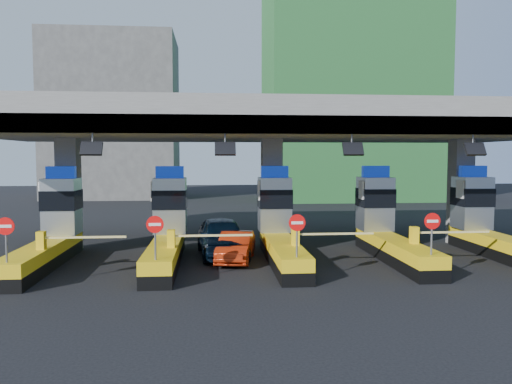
{
  "coord_description": "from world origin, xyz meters",
  "views": [
    {
      "loc": [
        -3.03,
        -22.06,
        4.59
      ],
      "look_at": [
        -1.06,
        0.0,
        3.03
      ],
      "focal_mm": 35.0,
      "sensor_mm": 36.0,
      "label": 1
    }
  ],
  "objects": [
    {
      "name": "ground",
      "position": [
        0.0,
        0.0,
        0.0
      ],
      "size": [
        120.0,
        120.0,
        0.0
      ],
      "primitive_type": "plane",
      "color": "black",
      "rests_on": "ground"
    },
    {
      "name": "toll_canopy",
      "position": [
        0.0,
        2.87,
        6.13
      ],
      "size": [
        28.0,
        12.09,
        7.0
      ],
      "color": "slate",
      "rests_on": "ground"
    },
    {
      "name": "toll_lane_far_left",
      "position": [
        -10.0,
        0.28,
        1.4
      ],
      "size": [
        4.43,
        8.0,
        4.16
      ],
      "color": "black",
      "rests_on": "ground"
    },
    {
      "name": "toll_lane_left",
      "position": [
        -5.0,
        0.28,
        1.4
      ],
      "size": [
        4.43,
        8.0,
        4.16
      ],
      "color": "black",
      "rests_on": "ground"
    },
    {
      "name": "toll_lane_center",
      "position": [
        0.0,
        0.28,
        1.4
      ],
      "size": [
        4.43,
        8.0,
        4.16
      ],
      "color": "black",
      "rests_on": "ground"
    },
    {
      "name": "toll_lane_right",
      "position": [
        5.0,
        0.28,
        1.4
      ],
      "size": [
        4.43,
        8.0,
        4.16
      ],
      "color": "black",
      "rests_on": "ground"
    },
    {
      "name": "toll_lane_far_right",
      "position": [
        10.0,
        0.28,
        1.4
      ],
      "size": [
        4.43,
        8.0,
        4.16
      ],
      "color": "black",
      "rests_on": "ground"
    },
    {
      "name": "bg_building_scaffold",
      "position": [
        12.0,
        32.0,
        14.0
      ],
      "size": [
        18.0,
        12.0,
        28.0
      ],
      "primitive_type": "cube",
      "color": "#1E5926",
      "rests_on": "ground"
    },
    {
      "name": "bg_building_concrete",
      "position": [
        -14.0,
        36.0,
        9.0
      ],
      "size": [
        14.0,
        10.0,
        18.0
      ],
      "primitive_type": "cube",
      "color": "#4C4C49",
      "rests_on": "ground"
    },
    {
      "name": "van",
      "position": [
        -2.57,
        0.99,
        0.88
      ],
      "size": [
        2.57,
        5.35,
        1.76
      ],
      "primitive_type": "imported",
      "rotation": [
        0.0,
        0.0,
        0.1
      ],
      "color": "black",
      "rests_on": "ground"
    },
    {
      "name": "red_car",
      "position": [
        -1.98,
        -0.35,
        0.64
      ],
      "size": [
        2.01,
        4.06,
        1.28
      ],
      "primitive_type": "imported",
      "rotation": [
        0.0,
        0.0,
        -0.18
      ],
      "color": "#B2280D",
      "rests_on": "ground"
    }
  ]
}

